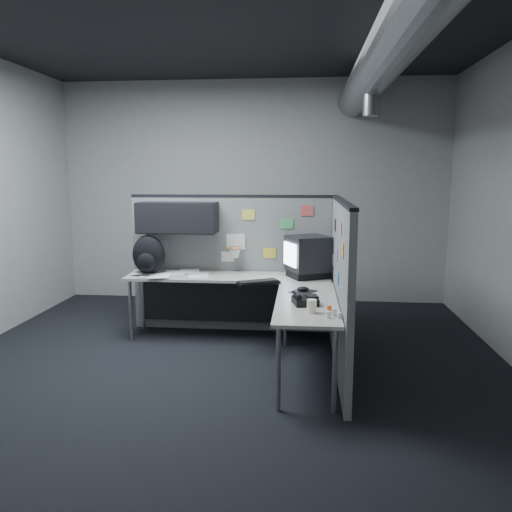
# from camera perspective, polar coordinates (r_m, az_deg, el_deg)

# --- Properties ---
(room) EXTENTS (5.62, 5.62, 3.22)m
(room) POSITION_cam_1_polar(r_m,az_deg,el_deg) (4.52, 3.19, 12.22)
(room) COLOR black
(room) RESTS_ON ground
(partition_back) EXTENTS (2.44, 0.42, 1.63)m
(partition_back) POSITION_cam_1_polar(r_m,az_deg,el_deg) (5.89, -4.32, 0.82)
(partition_back) COLOR slate
(partition_back) RESTS_ON ground
(partition_right) EXTENTS (0.07, 2.23, 1.63)m
(partition_right) POSITION_cam_1_polar(r_m,az_deg,el_deg) (4.85, 9.59, -3.27)
(partition_right) COLOR slate
(partition_right) RESTS_ON ground
(desk) EXTENTS (2.31, 2.11, 0.73)m
(desk) POSITION_cam_1_polar(r_m,az_deg,el_deg) (5.39, -1.02, -4.10)
(desk) COLOR #A8A398
(desk) RESTS_ON ground
(monitor) EXTENTS (0.54, 0.54, 0.46)m
(monitor) POSITION_cam_1_polar(r_m,az_deg,el_deg) (5.55, 5.93, -0.01)
(monitor) COLOR black
(monitor) RESTS_ON desk
(keyboard) EXTENTS (0.47, 0.34, 0.04)m
(keyboard) POSITION_cam_1_polar(r_m,az_deg,el_deg) (5.22, 0.27, -3.02)
(keyboard) COLOR black
(keyboard) RESTS_ON desk
(mouse) EXTENTS (0.30, 0.31, 0.05)m
(mouse) POSITION_cam_1_polar(r_m,az_deg,el_deg) (4.90, 5.39, -3.89)
(mouse) COLOR black
(mouse) RESTS_ON desk
(phone) EXTENTS (0.25, 0.27, 0.11)m
(phone) POSITION_cam_1_polar(r_m,az_deg,el_deg) (4.44, 5.58, -5.01)
(phone) COLOR black
(phone) RESTS_ON desk
(bottles) EXTENTS (0.13, 0.14, 0.07)m
(bottles) POSITION_cam_1_polar(r_m,az_deg,el_deg) (4.10, 8.69, -6.42)
(bottles) COLOR silver
(bottles) RESTS_ON desk
(cup) EXTENTS (0.08, 0.08, 0.11)m
(cup) POSITION_cam_1_polar(r_m,az_deg,el_deg) (4.18, 6.38, -5.72)
(cup) COLOR white
(cup) RESTS_ON desk
(papers) EXTENTS (0.95, 0.67, 0.02)m
(papers) POSITION_cam_1_polar(r_m,az_deg,el_deg) (5.82, -9.87, -1.97)
(papers) COLOR white
(papers) RESTS_ON desk
(backpack) EXTENTS (0.43, 0.41, 0.46)m
(backpack) POSITION_cam_1_polar(r_m,az_deg,el_deg) (5.81, -12.19, 0.07)
(backpack) COLOR black
(backpack) RESTS_ON desk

